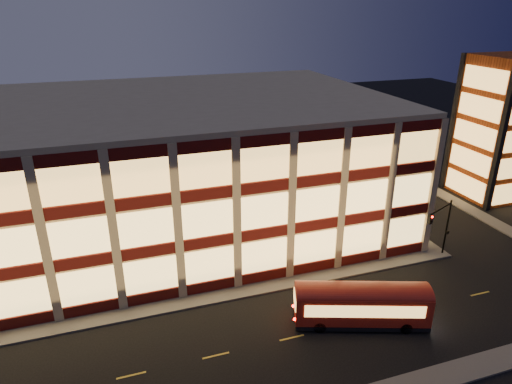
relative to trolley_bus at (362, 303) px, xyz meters
name	(u,v)px	position (x,y,z in m)	size (l,w,h in m)	color
ground	(222,303)	(-9.83, 6.09, -1.96)	(200.00, 200.00, 0.00)	black
sidewalk_office_south	(185,302)	(-12.83, 7.09, -1.89)	(54.00, 2.00, 0.15)	#514F4C
sidewalk_office_east	(357,195)	(13.17, 23.09, -1.89)	(2.00, 30.00, 0.15)	#514F4C
sidewalk_tower_west	(426,186)	(24.17, 23.09, -1.89)	(2.00, 30.00, 0.15)	#514F4C
office_building	(155,165)	(-12.75, 23.01, 5.29)	(50.45, 30.45, 14.50)	tan
stair_tower	(501,129)	(30.12, 18.05, 7.03)	(8.60, 8.60, 18.00)	#8C3814
traffic_signal_far	(442,222)	(12.38, 6.33, 2.15)	(3.79, 1.87, 6.00)	black
trolley_bus	(362,303)	(0.00, 0.00, 0.00)	(10.73, 5.96, 3.54)	maroon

